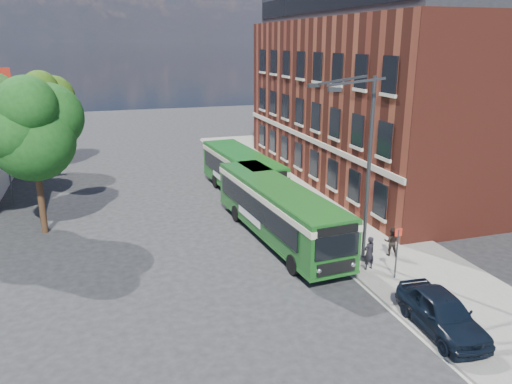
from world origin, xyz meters
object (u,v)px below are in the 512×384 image
object	(u,v)px
street_lamp	(362,169)
parked_car	(442,313)
bus_rear	(242,170)
bus_front	(278,207)

from	to	relation	value
street_lamp	parked_car	bearing A→B (deg)	-90.33
street_lamp	parked_car	size ratio (longest dim) A/B	2.06
bus_rear	parked_car	distance (m)	19.34
bus_front	parked_car	world-z (taller)	bus_front
bus_rear	parked_car	xyz separation A→B (m)	(2.15, -19.19, -0.94)
bus_rear	parked_car	world-z (taller)	bus_rear
street_lamp	parked_car	world-z (taller)	street_lamp
bus_front	parked_car	distance (m)	11.03
bus_front	bus_rear	world-z (taller)	same
parked_car	bus_rear	bearing A→B (deg)	100.96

